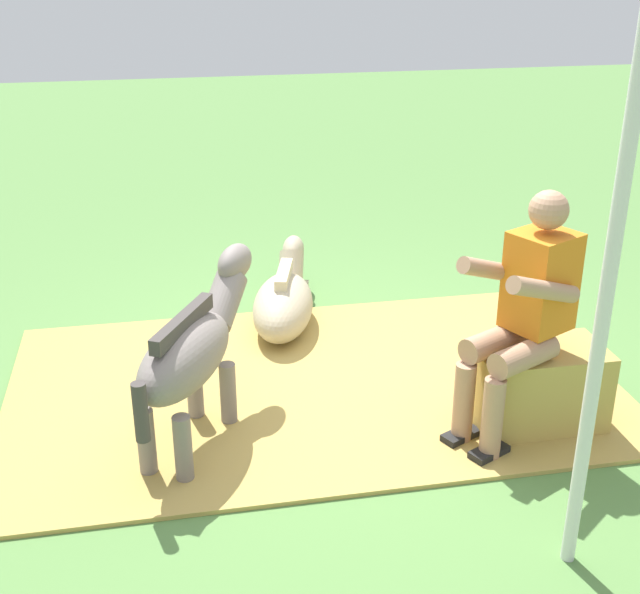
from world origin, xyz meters
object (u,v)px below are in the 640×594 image
at_px(hay_bale, 537,388).
at_px(pony_lying, 285,299).
at_px(soda_bottle, 575,359).
at_px(tent_pole_left, 603,319).
at_px(pony_standing, 193,349).
at_px(person_seated, 524,308).

xyz_separation_m(hay_bale, pony_lying, (1.15, -1.54, -0.04)).
relative_size(soda_bottle, tent_pole_left, 0.12).
xyz_separation_m(hay_bale, pony_standing, (1.83, -0.21, 0.31)).
height_order(pony_standing, tent_pole_left, tent_pole_left).
bearing_deg(soda_bottle, pony_lying, -34.10).
bearing_deg(soda_bottle, hay_bale, 44.31).
relative_size(person_seated, pony_lying, 0.99).
bearing_deg(hay_bale, soda_bottle, -135.69).
xyz_separation_m(person_seated, soda_bottle, (-0.61, -0.50, -0.62)).
relative_size(pony_standing, tent_pole_left, 0.53).
relative_size(pony_standing, soda_bottle, 4.60).
bearing_deg(person_seated, pony_standing, -8.71).
xyz_separation_m(person_seated, pony_lying, (1.00, -1.59, -0.55)).
distance_m(pony_lying, tent_pole_left, 2.89).
bearing_deg(hay_bale, person_seated, 18.28).
distance_m(soda_bottle, tent_pole_left, 1.97).
distance_m(hay_bale, pony_lying, 1.93).
bearing_deg(person_seated, pony_lying, -57.85).
distance_m(pony_standing, soda_bottle, 2.34).
relative_size(hay_bale, pony_lying, 0.52).
distance_m(pony_standing, pony_lying, 1.54).
bearing_deg(hay_bale, tent_pole_left, 73.61).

